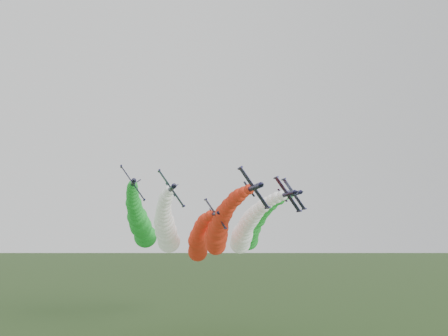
{
  "coord_description": "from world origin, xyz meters",
  "views": [
    {
      "loc": [
        -24.58,
        -88.98,
        31.4
      ],
      "look_at": [
        -4.07,
        -1.93,
        45.99
      ],
      "focal_mm": 35.0,
      "sensor_mm": 36.0,
      "label": 1
    }
  ],
  "objects": [
    {
      "name": "jet_outer_left",
      "position": [
        -18.69,
        45.47,
        35.79
      ],
      "size": [
        12.54,
        67.67,
        17.68
      ],
      "rotation": [
        0.0,
        0.95,
        0.0
      ],
      "color": "black",
      "rests_on": "ground"
    },
    {
      "name": "jet_outer_right",
      "position": [
        17.6,
        49.14,
        34.68
      ],
      "size": [
        12.62,
        67.75,
        17.76
      ],
      "rotation": [
        0.0,
        0.95,
        0.0
      ],
      "color": "black",
      "rests_on": "ground"
    },
    {
      "name": "jet_trail",
      "position": [
        0.72,
        55.48,
        30.66
      ],
      "size": [
        12.34,
        67.47,
        17.48
      ],
      "rotation": [
        0.0,
        0.95,
        0.0
      ],
      "color": "black",
      "rests_on": "ground"
    },
    {
      "name": "jet_lead",
      "position": [
        1.02,
        25.91,
        33.45
      ],
      "size": [
        11.86,
        66.99,
        17.0
      ],
      "rotation": [
        0.0,
        0.95,
        0.0
      ],
      "color": "black",
      "rests_on": "ground"
    },
    {
      "name": "jet_inner_left",
      "position": [
        -11.62,
        38.83,
        34.24
      ],
      "size": [
        12.37,
        67.51,
        17.51
      ],
      "rotation": [
        0.0,
        0.95,
        0.0
      ],
      "color": "black",
      "rests_on": "ground"
    },
    {
      "name": "jet_inner_right",
      "position": [
        11.83,
        37.99,
        33.64
      ],
      "size": [
        12.18,
        67.31,
        17.32
      ],
      "rotation": [
        0.0,
        0.95,
        0.0
      ],
      "color": "black",
      "rests_on": "ground"
    }
  ]
}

